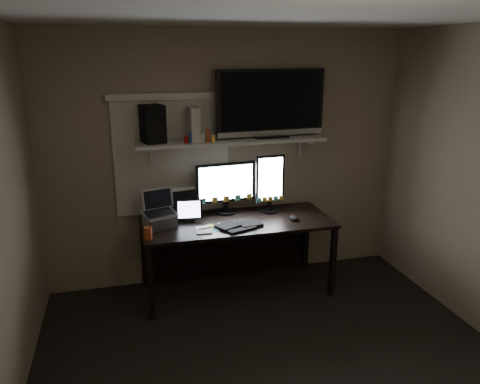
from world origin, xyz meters
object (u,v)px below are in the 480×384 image
object	(u,v)px
keyboard	(239,225)
tv	(271,104)
speaker	(153,124)
tablet	(189,211)
laptop	(159,210)
cup	(148,233)
monitor_portrait	(270,184)
mouse	(294,218)
desk	(234,233)
monitor_landscape	(226,188)
game_console	(194,124)

from	to	relation	value
keyboard	tv	distance (m)	1.20
speaker	tv	bearing A→B (deg)	-13.89
tablet	laptop	size ratio (longest dim) A/B	0.75
tablet	cup	bearing A→B (deg)	-132.77
laptop	monitor_portrait	bearing A→B (deg)	-7.68
cup	speaker	distance (m)	0.99
mouse	cup	xyz separation A→B (m)	(-1.38, -0.13, 0.03)
mouse	laptop	xyz separation A→B (m)	(-1.26, 0.13, 0.15)
cup	monitor_portrait	bearing A→B (deg)	18.88
tablet	keyboard	bearing A→B (deg)	-23.18
desk	keyboard	size ratio (longest dim) A/B	4.24
monitor_portrait	mouse	distance (m)	0.43
tablet	speaker	distance (m)	0.87
cup	mouse	bearing A→B (deg)	5.19
keyboard	monitor_portrait	bearing A→B (deg)	20.29
tablet	laptop	world-z (taller)	laptop
keyboard	laptop	world-z (taller)	laptop
desk	tablet	xyz separation A→B (m)	(-0.44, -0.03, 0.29)
mouse	cup	size ratio (longest dim) A/B	1.08
mouse	cup	bearing A→B (deg)	178.95
keyboard	monitor_landscape	bearing A→B (deg)	75.68
monitor_landscape	game_console	world-z (taller)	game_console
keyboard	tv	xyz separation A→B (m)	(0.41, 0.38, 1.06)
desk	game_console	size ratio (longest dim) A/B	5.78
desk	cup	xyz separation A→B (m)	(-0.85, -0.37, 0.23)
mouse	speaker	world-z (taller)	speaker
game_console	cup	bearing A→B (deg)	-137.41
keyboard	laptop	size ratio (longest dim) A/B	1.27
monitor_landscape	tablet	world-z (taller)	monitor_landscape
desk	laptop	bearing A→B (deg)	-171.11
laptop	keyboard	bearing A→B (deg)	-29.08
monitor_landscape	mouse	world-z (taller)	monitor_landscape
monitor_portrait	speaker	xyz separation A→B (m)	(-1.11, 0.05, 0.62)
keyboard	mouse	xyz separation A→B (m)	(0.55, 0.03, 0.01)
desk	keyboard	distance (m)	0.34
tablet	tv	bearing A→B (deg)	15.77
tv	monitor_landscape	bearing A→B (deg)	173.49
desk	monitor_landscape	world-z (taller)	monitor_landscape
tablet	laptop	xyz separation A→B (m)	(-0.28, -0.08, 0.06)
cup	tv	bearing A→B (deg)	20.73
monitor_portrait	speaker	size ratio (longest dim) A/B	1.74
monitor_landscape	cup	xyz separation A→B (m)	(-0.80, -0.49, -0.21)
laptop	tablet	bearing A→B (deg)	0.61
tablet	tv	xyz separation A→B (m)	(0.83, 0.13, 0.96)
monitor_landscape	tablet	xyz separation A→B (m)	(-0.39, -0.15, -0.15)
monitor_portrait	tv	xyz separation A→B (m)	(0.01, 0.05, 0.78)
keyboard	laptop	xyz separation A→B (m)	(-0.71, 0.16, 0.15)
speaker	desk	bearing A→B (deg)	-21.50
desk	monitor_landscape	bearing A→B (deg)	112.96
laptop	monitor_landscape	bearing A→B (deg)	3.18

